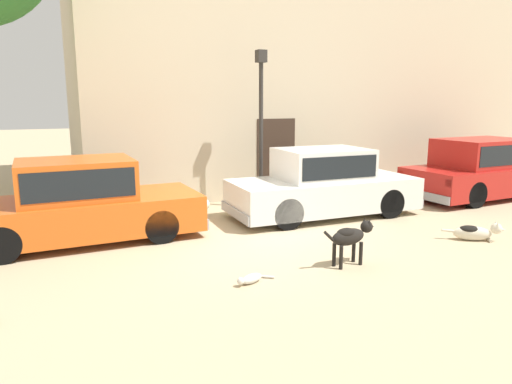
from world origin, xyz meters
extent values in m
plane|color=tan|center=(0.00, 0.00, 0.00)|extent=(80.00, 80.00, 0.00)
cube|color=#D15619|center=(-2.91, 1.40, 0.48)|extent=(4.35, 1.88, 0.66)
cube|color=#D15619|center=(-2.95, 1.39, 1.17)|extent=(2.02, 1.56, 0.71)
cube|color=black|center=(-2.95, 1.39, 1.18)|extent=(1.86, 1.58, 0.50)
cube|color=#999BA0|center=(-0.78, 1.46, 0.26)|extent=(0.17, 1.72, 0.20)
sphere|color=silver|center=(-0.77, 2.16, 0.63)|extent=(0.20, 0.20, 0.20)
sphere|color=silver|center=(-0.73, 0.77, 0.63)|extent=(0.20, 0.20, 0.20)
cylinder|color=black|center=(-1.64, 2.21, 0.31)|extent=(0.63, 0.22, 0.62)
cylinder|color=black|center=(-1.60, 0.66, 0.31)|extent=(0.63, 0.22, 0.62)
cylinder|color=black|center=(-4.22, 2.13, 0.31)|extent=(0.63, 0.22, 0.62)
cylinder|color=black|center=(-4.17, 0.58, 0.31)|extent=(0.63, 0.22, 0.62)
cube|color=silver|center=(2.21, 1.26, 0.50)|extent=(4.24, 1.77, 0.70)
cube|color=silver|center=(2.17, 1.26, 1.18)|extent=(1.97, 1.49, 0.68)
cube|color=black|center=(2.17, 1.26, 1.19)|extent=(1.81, 1.51, 0.47)
cube|color=#999BA0|center=(4.29, 1.22, 0.26)|extent=(0.16, 1.65, 0.20)
cube|color=#999BA0|center=(0.13, 1.31, 0.26)|extent=(0.16, 1.65, 0.20)
sphere|color=silver|center=(4.34, 1.88, 0.65)|extent=(0.20, 0.20, 0.20)
sphere|color=silver|center=(4.31, 0.55, 0.65)|extent=(0.20, 0.20, 0.20)
cube|color=red|center=(0.15, 2.03, 0.67)|extent=(0.04, 0.18, 0.18)
cube|color=red|center=(0.12, 0.59, 0.67)|extent=(0.04, 0.18, 0.18)
cylinder|color=black|center=(3.49, 1.98, 0.33)|extent=(0.66, 0.21, 0.65)
cylinder|color=black|center=(3.46, 0.49, 0.33)|extent=(0.66, 0.21, 0.65)
cylinder|color=black|center=(0.97, 2.03, 0.33)|extent=(0.66, 0.21, 0.65)
cylinder|color=black|center=(0.94, 0.55, 0.33)|extent=(0.66, 0.21, 0.65)
cube|color=#AD1E19|center=(7.34, 1.32, 0.50)|extent=(4.67, 2.01, 0.71)
cube|color=#AD1E19|center=(7.11, 1.31, 1.22)|extent=(2.37, 1.65, 0.72)
cube|color=black|center=(7.11, 1.31, 1.23)|extent=(2.19, 1.67, 0.50)
cube|color=#999BA0|center=(5.06, 1.21, 0.26)|extent=(0.20, 1.76, 0.20)
cube|color=red|center=(5.03, 1.99, 0.68)|extent=(0.05, 0.18, 0.18)
cube|color=red|center=(5.10, 0.43, 0.68)|extent=(0.05, 0.18, 0.18)
cylinder|color=black|center=(8.68, 2.18, 0.32)|extent=(0.66, 0.23, 0.65)
cylinder|color=black|center=(5.92, 2.05, 0.32)|extent=(0.66, 0.23, 0.65)
cylinder|color=black|center=(6.00, 0.46, 0.32)|extent=(0.66, 0.23, 0.65)
cube|color=beige|center=(4.21, 6.87, 4.56)|extent=(13.78, 6.63, 9.13)
cube|color=#38281E|center=(2.14, 3.54, 1.05)|extent=(1.10, 0.02, 2.10)
cylinder|color=black|center=(1.02, -1.61, 0.19)|extent=(0.06, 0.06, 0.37)
cylinder|color=black|center=(1.04, -1.77, 0.19)|extent=(0.06, 0.06, 0.37)
cylinder|color=black|center=(0.62, -1.65, 0.19)|extent=(0.06, 0.06, 0.37)
cylinder|color=black|center=(0.64, -1.82, 0.19)|extent=(0.06, 0.06, 0.37)
ellipsoid|color=black|center=(0.83, -1.71, 0.47)|extent=(0.64, 0.29, 0.27)
ellipsoid|color=black|center=(0.78, -1.72, 0.54)|extent=(0.36, 0.25, 0.15)
sphere|color=black|center=(1.21, -1.67, 0.58)|extent=(0.20, 0.20, 0.20)
cone|color=black|center=(1.31, -1.66, 0.57)|extent=(0.12, 0.12, 0.11)
cone|color=black|center=(1.20, -1.61, 0.67)|extent=(0.08, 0.08, 0.09)
cone|color=black|center=(1.21, -1.73, 0.67)|extent=(0.08, 0.08, 0.09)
cylinder|color=black|center=(0.44, -1.75, 0.54)|extent=(0.20, 0.07, 0.18)
cylinder|color=beige|center=(4.03, -1.62, 0.03)|extent=(0.11, 0.12, 0.06)
cylinder|color=beige|center=(3.95, -1.74, 0.03)|extent=(0.11, 0.12, 0.06)
ellipsoid|color=beige|center=(3.74, -1.51, 0.13)|extent=(0.70, 0.58, 0.27)
ellipsoid|color=black|center=(3.70, -1.48, 0.21)|extent=(0.44, 0.40, 0.15)
sphere|color=beige|center=(4.08, -1.74, 0.25)|extent=(0.20, 0.20, 0.20)
cone|color=beige|center=(4.17, -1.80, 0.23)|extent=(0.15, 0.15, 0.11)
cone|color=beige|center=(4.11, -1.69, 0.34)|extent=(0.10, 0.10, 0.09)
cone|color=beige|center=(4.05, -1.79, 0.34)|extent=(0.10, 0.10, 0.09)
cylinder|color=beige|center=(3.39, -1.27, 0.16)|extent=(0.23, 0.17, 0.06)
ellipsoid|color=beige|center=(-0.84, -1.77, 0.07)|extent=(0.40, 0.28, 0.13)
sphere|color=beige|center=(-1.04, -1.85, 0.09)|extent=(0.10, 0.10, 0.10)
cone|color=beige|center=(-1.03, -1.87, 0.13)|extent=(0.05, 0.05, 0.04)
cone|color=beige|center=(-1.05, -1.82, 0.13)|extent=(0.05, 0.05, 0.04)
cylinder|color=beige|center=(-0.57, -1.69, 0.02)|extent=(0.20, 0.16, 0.04)
cylinder|color=#2D2B28|center=(1.27, 2.60, 1.71)|extent=(0.10, 0.10, 3.43)
cube|color=#2D2B28|center=(1.27, 2.60, 3.57)|extent=(0.22, 0.22, 0.28)
sphere|color=silver|center=(1.27, 2.60, 3.57)|extent=(0.18, 0.18, 0.18)
camera|label=1|loc=(-3.33, -7.59, 2.56)|focal=32.88mm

